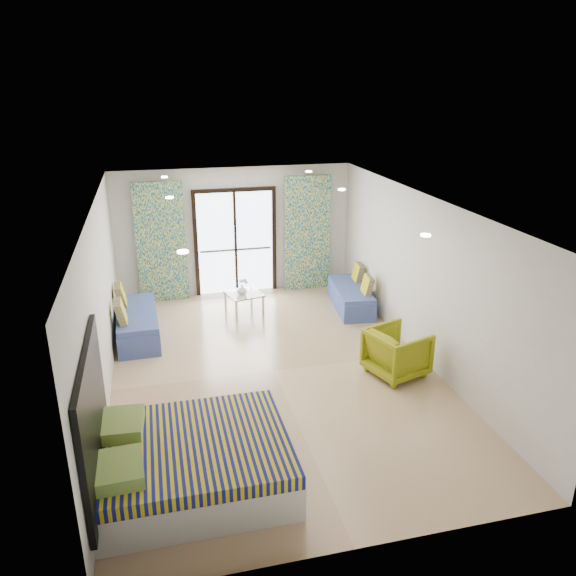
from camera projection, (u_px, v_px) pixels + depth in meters
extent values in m
cube|color=black|center=(234.00, 190.00, 11.57)|extent=(1.76, 0.08, 0.08)
cube|color=black|center=(196.00, 246.00, 11.78)|extent=(0.08, 0.08, 2.20)
cube|color=black|center=(274.00, 241.00, 12.16)|extent=(0.08, 0.08, 2.20)
cube|color=black|center=(236.00, 243.00, 11.97)|extent=(0.05, 0.06, 2.20)
cube|color=#595451|center=(236.00, 250.00, 12.04)|extent=(1.52, 0.03, 0.04)
cube|color=white|center=(161.00, 243.00, 11.44)|extent=(1.00, 0.10, 2.50)
cube|color=white|center=(307.00, 234.00, 12.14)|extent=(1.00, 0.10, 2.50)
cylinder|color=#FFE0B2|center=(183.00, 252.00, 5.91)|extent=(0.12, 0.12, 0.02)
cylinder|color=#FFE0B2|center=(426.00, 235.00, 6.54)|extent=(0.12, 0.12, 0.02)
cylinder|color=#FFE0B2|center=(169.00, 197.00, 8.64)|extent=(0.12, 0.12, 0.02)
cylinder|color=#FFE0B2|center=(342.00, 189.00, 9.27)|extent=(0.12, 0.12, 0.02)
cylinder|color=#FFE0B2|center=(164.00, 177.00, 10.46)|extent=(0.12, 0.12, 0.02)
cylinder|color=#FFE0B2|center=(309.00, 172.00, 11.09)|extent=(0.12, 0.12, 0.02)
cube|color=black|center=(93.00, 418.00, 5.86)|extent=(0.06, 2.10, 1.50)
cube|color=silver|center=(100.00, 363.00, 7.00)|extent=(0.02, 0.10, 0.10)
cube|color=silver|center=(195.00, 469.00, 6.38)|extent=(2.15, 1.72, 0.43)
cube|color=navy|center=(193.00, 447.00, 6.28)|extent=(2.13, 1.76, 0.16)
cube|color=#176968|center=(119.00, 470.00, 5.68)|extent=(0.51, 0.62, 0.15)
cube|color=#176968|center=(121.00, 424.00, 6.42)|extent=(0.52, 0.62, 0.15)
cube|color=#3C4F8F|center=(138.00, 327.00, 10.09)|extent=(0.76, 1.83, 0.40)
cube|color=#3C4F8F|center=(137.00, 314.00, 10.01)|extent=(0.75, 1.80, 0.10)
cube|color=navy|center=(121.00, 312.00, 9.48)|extent=(0.22, 0.46, 0.42)
cube|color=navy|center=(121.00, 295.00, 10.24)|extent=(0.22, 0.46, 0.42)
cube|color=#3C4F8F|center=(351.00, 299.00, 11.41)|extent=(0.82, 1.70, 0.36)
cube|color=#3C4F8F|center=(351.00, 289.00, 11.33)|extent=(0.80, 1.67, 0.09)
cube|color=navy|center=(367.00, 285.00, 10.93)|extent=(0.23, 0.43, 0.38)
cube|color=navy|center=(358.00, 272.00, 11.64)|extent=(0.23, 0.43, 0.38)
cylinder|color=silver|center=(236.00, 311.00, 10.76)|extent=(0.06, 0.06, 0.42)
cylinder|color=silver|center=(263.00, 306.00, 11.01)|extent=(0.06, 0.06, 0.42)
cylinder|color=silver|center=(226.00, 301.00, 11.23)|extent=(0.06, 0.06, 0.42)
cylinder|color=silver|center=(251.00, 296.00, 11.48)|extent=(0.06, 0.06, 0.42)
cube|color=#8CA59E|center=(244.00, 294.00, 11.05)|extent=(0.79, 0.79, 0.02)
sphere|color=white|center=(246.00, 282.00, 10.99)|extent=(0.07, 0.07, 0.07)
sphere|color=white|center=(242.00, 281.00, 11.00)|extent=(0.07, 0.07, 0.07)
sphere|color=white|center=(241.00, 281.00, 10.93)|extent=(0.07, 0.07, 0.07)
sphere|color=white|center=(245.00, 280.00, 10.90)|extent=(0.07, 0.07, 0.07)
imported|color=white|center=(242.00, 290.00, 10.94)|extent=(0.26, 0.26, 0.19)
imported|color=olive|center=(397.00, 350.00, 8.74)|extent=(0.97, 1.00, 0.83)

